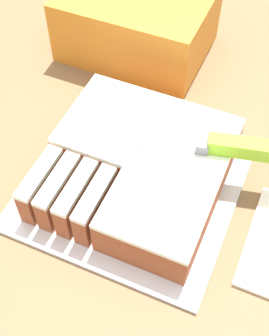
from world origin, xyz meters
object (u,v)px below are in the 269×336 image
cake_board (134,182)px  storage_box (137,22)px  cake (138,167)px  knife (220,146)px

cake_board → storage_box: storage_box is taller
cake → knife: (0.10, 0.05, 0.04)m
cake → storage_box: (-0.12, 0.27, 0.02)m
cake_board → knife: 0.13m
knife → storage_box: size_ratio=1.21×
cake_board → cake: cake is taller
storage_box → cake: bearing=-66.3°
cake → storage_box: storage_box is taller
knife → cake_board: bearing=14.0°
knife → storage_box: (-0.21, 0.23, -0.02)m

